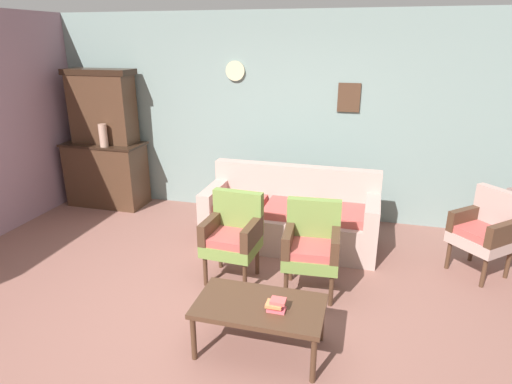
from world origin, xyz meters
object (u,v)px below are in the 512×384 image
wingback_chair_by_fireplace (486,229)px  floor_vase_by_wall (510,220)px  armchair_row_middle (312,244)px  vase_on_cabinet (103,135)px  floral_couch (290,218)px  armchair_near_cabinet (233,233)px  book_stack_on_table (276,305)px  side_cabinet (107,174)px  coffee_table (260,309)px

wingback_chair_by_fireplace → floor_vase_by_wall: wingback_chair_by_fireplace is taller
armchair_row_middle → floor_vase_by_wall: armchair_row_middle is taller
armchair_row_middle → wingback_chair_by_fireplace: size_ratio=1.00×
vase_on_cabinet → wingback_chair_by_fireplace: bearing=-6.9°
floral_couch → armchair_near_cabinet: bearing=-113.2°
armchair_near_cabinet → wingback_chair_by_fireplace: same height
armchair_near_cabinet → wingback_chair_by_fireplace: size_ratio=1.00×
floral_couch → floor_vase_by_wall: bearing=11.2°
armchair_near_cabinet → book_stack_on_table: 1.25m
wingback_chair_by_fireplace → floor_vase_by_wall: 0.79m
floor_vase_by_wall → wingback_chair_by_fireplace: bearing=-121.2°
floral_couch → armchair_near_cabinet: size_ratio=2.27×
vase_on_cabinet → armchair_near_cabinet: size_ratio=0.35×
floral_couch → side_cabinet: bearing=168.3°
side_cabinet → coffee_table: (3.00, -2.56, -0.09)m
side_cabinet → vase_on_cabinet: 0.66m
armchair_near_cabinet → wingback_chair_by_fireplace: 2.61m
armchair_near_cabinet → wingback_chair_by_fireplace: bearing=17.4°
vase_on_cabinet → wingback_chair_by_fireplace: (4.81, -0.59, -0.59)m
wingback_chair_by_fireplace → coffee_table: bearing=-137.5°
armchair_row_middle → coffee_table: (-0.26, -0.98, -0.12)m
side_cabinet → wingback_chair_by_fireplace: 5.01m
armchair_near_cabinet → book_stack_on_table: (0.68, -1.05, -0.04)m
book_stack_on_table → floor_vase_by_wall: (2.22, 2.50, -0.10)m
floor_vase_by_wall → floral_couch: bearing=-168.8°
armchair_near_cabinet → armchair_row_middle: size_ratio=1.00×
book_stack_on_table → armchair_near_cabinet: bearing=122.9°
armchair_row_middle → armchair_near_cabinet: bearing=177.8°
side_cabinet → armchair_near_cabinet: bearing=-32.2°
coffee_table → armchair_row_middle: bearing=75.1°
side_cabinet → book_stack_on_table: size_ratio=7.74×
floral_couch → coffee_table: size_ratio=2.04×
vase_on_cabinet → floor_vase_by_wall: bearing=0.9°
coffee_table → book_stack_on_table: book_stack_on_table is taller
armchair_near_cabinet → floor_vase_by_wall: 3.24m
armchair_row_middle → wingback_chair_by_fireplace: (1.69, 0.81, 0.00)m
side_cabinet → wingback_chair_by_fireplace: side_cabinet is taller
vase_on_cabinet → floor_vase_by_wall: (5.22, 0.08, -0.72)m
armchair_near_cabinet → wingback_chair_by_fireplace: (2.49, 0.78, 0.00)m
armchair_row_middle → book_stack_on_table: bearing=-96.8°
coffee_table → floor_vase_by_wall: (2.36, 2.46, -0.01)m
armchair_near_cabinet → floral_couch: bearing=66.8°
wingback_chair_by_fireplace → coffee_table: (-1.95, -1.79, -0.12)m
armchair_row_middle → wingback_chair_by_fireplace: 1.88m
wingback_chair_by_fireplace → floral_couch: bearing=175.2°
side_cabinet → book_stack_on_table: bearing=-39.6°
side_cabinet → armchair_row_middle: side_cabinet is taller
coffee_table → floral_couch: bearing=93.8°
armchair_row_middle → book_stack_on_table: 1.03m
vase_on_cabinet → coffee_table: vase_on_cabinet is taller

